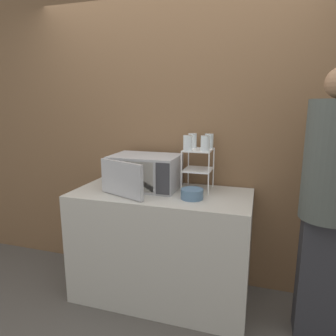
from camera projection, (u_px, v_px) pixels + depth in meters
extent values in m
plane|color=#4C4742|center=(148.00, 320.00, 2.29)|extent=(12.00, 12.00, 0.00)
cube|color=brown|center=(174.00, 140.00, 2.68)|extent=(8.00, 0.06, 2.60)
cube|color=#B7B2A8|center=(161.00, 245.00, 2.51)|extent=(1.43, 0.68, 0.92)
cube|color=#ADADB2|center=(145.00, 172.00, 2.51)|extent=(0.56, 0.38, 0.28)
cube|color=#B7B2A8|center=(129.00, 176.00, 2.35)|extent=(0.40, 0.01, 0.24)
cube|color=#333338|center=(163.00, 179.00, 2.27)|extent=(0.11, 0.01, 0.25)
cube|color=#ADADB2|center=(121.00, 179.00, 2.27)|extent=(0.41, 0.19, 0.27)
cylinder|color=white|center=(181.00, 172.00, 2.37)|extent=(0.01, 0.01, 0.34)
cylinder|color=white|center=(209.00, 174.00, 2.31)|extent=(0.01, 0.01, 0.34)
cylinder|color=white|center=(188.00, 166.00, 2.60)|extent=(0.01, 0.01, 0.34)
cylinder|color=white|center=(213.00, 168.00, 2.53)|extent=(0.01, 0.01, 0.34)
cube|color=white|center=(198.00, 170.00, 2.45)|extent=(0.22, 0.24, 0.01)
cube|color=white|center=(198.00, 150.00, 2.42)|extent=(0.22, 0.24, 0.01)
cylinder|color=silver|center=(188.00, 143.00, 2.34)|extent=(0.07, 0.07, 0.12)
cylinder|color=silver|center=(209.00, 141.00, 2.46)|extent=(0.07, 0.07, 0.12)
cylinder|color=silver|center=(205.00, 143.00, 2.31)|extent=(0.07, 0.07, 0.12)
cylinder|color=silver|center=(192.00, 141.00, 2.49)|extent=(0.07, 0.07, 0.12)
cylinder|color=slate|center=(192.00, 198.00, 2.25)|extent=(0.09, 0.09, 0.01)
cylinder|color=slate|center=(192.00, 194.00, 2.24)|extent=(0.17, 0.17, 0.08)
cube|color=#2D2D33|center=(319.00, 278.00, 2.06)|extent=(0.28, 0.17, 0.87)
cylinder|color=#474C47|center=(332.00, 161.00, 1.89)|extent=(0.34, 0.34, 0.77)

